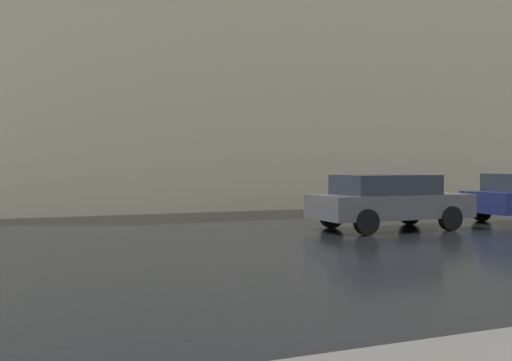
{
  "coord_description": "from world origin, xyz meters",
  "views": [
    {
      "loc": [
        -7.07,
        -5.86,
        1.65
      ],
      "look_at": [
        5.86,
        -11.23,
        1.29
      ],
      "focal_mm": 41.05,
      "sensor_mm": 36.0,
      "label": 1
    }
  ],
  "objects": [
    {
      "name": "car_dark_grey",
      "position": [
        5.5,
        -14.78,
        0.76
      ],
      "size": [
        1.85,
        4.1,
        1.41
      ],
      "color": "#4C4C51",
      "rests_on": "ground_plane"
    }
  ]
}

